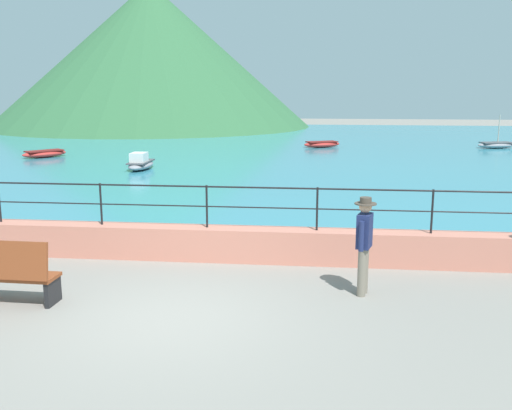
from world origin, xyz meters
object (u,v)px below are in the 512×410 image
bench_main (4,272)px  person_walking (364,241)px  boat_0 (496,145)px  boat_1 (322,144)px  boat_2 (141,163)px  boat_3 (44,153)px

bench_main → person_walking: person_walking is taller
boat_0 → person_walking: bearing=-110.5°
bench_main → boat_0: bearing=59.7°
person_walking → boat_1: 25.00m
person_walking → boat_2: (-8.61, 14.56, -0.65)m
boat_1 → bench_main: bearing=-101.6°
boat_2 → bench_main: bearing=-80.6°
boat_0 → boat_3: (-24.51, -7.29, -0.01)m
boat_1 → boat_3: (-14.23, -6.63, 0.00)m
bench_main → person_walking: 6.14m
bench_main → boat_3: size_ratio=0.73×
boat_1 → boat_3: bearing=-155.0°
boat_3 → bench_main: bearing=-65.5°
boat_1 → boat_0: bearing=3.7°
person_walking → boat_0: size_ratio=0.71×
person_walking → boat_3: size_ratio=0.75×
bench_main → boat_3: bearing=114.5°
boat_3 → boat_2: bearing=-31.1°
boat_0 → boat_1: size_ratio=1.00×
boat_2 → boat_3: size_ratio=0.98×
bench_main → boat_2: bearing=99.4°
person_walking → boat_3: 23.66m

